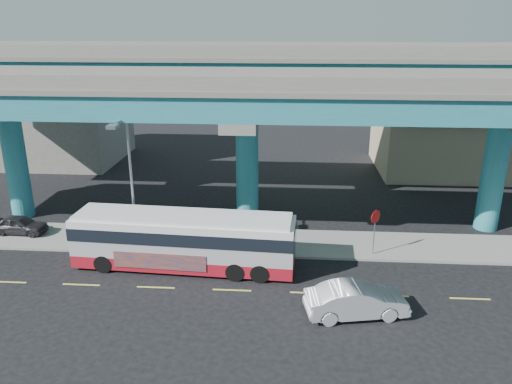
# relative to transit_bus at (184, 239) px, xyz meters

# --- Properties ---
(ground) EXTENTS (120.00, 120.00, 0.00)m
(ground) POSITION_rel_transit_bus_xyz_m (2.92, -2.08, -1.74)
(ground) COLOR black
(ground) RESTS_ON ground
(sidewalk) EXTENTS (70.00, 4.00, 0.15)m
(sidewalk) POSITION_rel_transit_bus_xyz_m (2.92, 3.42, -1.66)
(sidewalk) COLOR gray
(sidewalk) RESTS_ON ground
(lane_markings) EXTENTS (58.00, 0.12, 0.01)m
(lane_markings) POSITION_rel_transit_bus_xyz_m (2.92, -2.38, -1.73)
(lane_markings) COLOR #D8C64C
(lane_markings) RESTS_ON ground
(viaduct) EXTENTS (52.00, 12.40, 11.70)m
(viaduct) POSITION_rel_transit_bus_xyz_m (2.92, 7.03, 7.40)
(viaduct) COLOR #24698A
(viaduct) RESTS_ON ground
(building_beige) EXTENTS (14.00, 10.23, 7.00)m
(building_beige) POSITION_rel_transit_bus_xyz_m (20.92, 20.91, 1.77)
(building_beige) COLOR tan
(building_beige) RESTS_ON ground
(building_concrete) EXTENTS (12.00, 10.00, 9.00)m
(building_concrete) POSITION_rel_transit_bus_xyz_m (-17.08, 21.92, 2.76)
(building_concrete) COLOR gray
(building_concrete) RESTS_ON ground
(transit_bus) EXTENTS (12.48, 3.38, 3.17)m
(transit_bus) POSITION_rel_transit_bus_xyz_m (0.00, 0.00, 0.00)
(transit_bus) COLOR maroon
(transit_bus) RESTS_ON ground
(sedan) EXTENTS (3.40, 5.39, 1.58)m
(sedan) POSITION_rel_transit_bus_xyz_m (9.01, -4.24, -0.95)
(sedan) COLOR silver
(sedan) RESTS_ON ground
(parked_car) EXTENTS (1.76, 3.63, 1.19)m
(parked_car) POSITION_rel_transit_bus_xyz_m (-11.53, 3.58, -0.99)
(parked_car) COLOR #29292D
(parked_car) RESTS_ON sidewalk
(street_lamp) EXTENTS (0.50, 2.64, 8.18)m
(street_lamp) POSITION_rel_transit_bus_xyz_m (-3.34, 1.35, 3.70)
(street_lamp) COLOR gray
(street_lamp) RESTS_ON sidewalk
(stop_sign) EXTENTS (0.63, 0.59, 2.78)m
(stop_sign) POSITION_rel_transit_bus_xyz_m (10.75, 2.10, 0.44)
(stop_sign) COLOR gray
(stop_sign) RESTS_ON sidewalk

